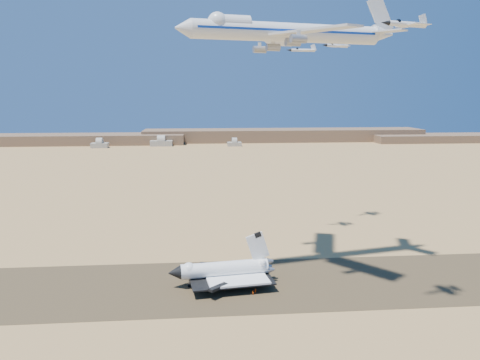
{
  "coord_description": "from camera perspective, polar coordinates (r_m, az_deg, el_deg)",
  "views": [
    {
      "loc": [
        -8.54,
        -163.16,
        69.39
      ],
      "look_at": [
        6.56,
        8.0,
        38.02
      ],
      "focal_mm": 35.0,
      "sensor_mm": 36.0,
      "label": 1
    }
  ],
  "objects": [
    {
      "name": "ridgeline",
      "position": [
        697.15,
        1.06,
        5.26
      ],
      "size": [
        960.0,
        90.0,
        18.0
      ],
      "color": "brown",
      "rests_on": "ground"
    },
    {
      "name": "chase_jet_e",
      "position": [
        255.62,
        11.68,
        15.75
      ],
      "size": [
        16.11,
        9.51,
        4.13
      ],
      "rotation": [
        0.0,
        0.0,
        0.36
      ],
      "color": "silver"
    },
    {
      "name": "runway",
      "position": [
        177.5,
        -1.93,
        -12.66
      ],
      "size": [
        600.0,
        50.0,
        0.06
      ],
      "primitive_type": "cube",
      "color": "#4F3E27",
      "rests_on": "ground"
    },
    {
      "name": "ground",
      "position": [
        177.51,
        -1.93,
        -12.67
      ],
      "size": [
        1200.0,
        1200.0,
        0.0
      ],
      "primitive_type": "plane",
      "color": "tan",
      "rests_on": "ground"
    },
    {
      "name": "crew_b",
      "position": [
        169.25,
        1.6,
        -13.54
      ],
      "size": [
        0.89,
        0.89,
        1.64
      ],
      "primitive_type": "imported",
      "rotation": [
        0.0,
        0.0,
        2.35
      ],
      "color": "#EA4E0D",
      "rests_on": "runway"
    },
    {
      "name": "chase_jet_d",
      "position": [
        231.02,
        7.62,
        15.43
      ],
      "size": [
        14.71,
        7.95,
        3.66
      ],
      "rotation": [
        0.0,
        0.0,
        0.07
      ],
      "color": "silver"
    },
    {
      "name": "chase_jet_a",
      "position": [
        149.29,
        19.62,
        17.48
      ],
      "size": [
        16.01,
        9.32,
        4.08
      ],
      "rotation": [
        0.0,
        0.0,
        0.29
      ],
      "color": "silver"
    },
    {
      "name": "crew_a",
      "position": [
        174.53,
        0.05,
        -12.77
      ],
      "size": [
        0.45,
        0.63,
        1.63
      ],
      "primitive_type": "imported",
      "rotation": [
        0.0,
        0.0,
        1.68
      ],
      "color": "#EA4E0D",
      "rests_on": "runway"
    },
    {
      "name": "hangars",
      "position": [
        647.22,
        -9.96,
        4.46
      ],
      "size": [
        200.5,
        29.5,
        30.0
      ],
      "color": "#A29F90",
      "rests_on": "ground"
    },
    {
      "name": "shuttle",
      "position": [
        176.38,
        -2.02,
        -10.99
      ],
      "size": [
        39.58,
        27.49,
        19.44
      ],
      "rotation": [
        0.0,
        0.0,
        0.13
      ],
      "color": "white",
      "rests_on": "runway"
    },
    {
      "name": "crew_c",
      "position": [
        170.14,
        1.88,
        -13.37
      ],
      "size": [
        1.2,
        0.96,
        1.83
      ],
      "primitive_type": "imported",
      "rotation": [
        0.0,
        0.0,
        2.69
      ],
      "color": "#EA4E0D",
      "rests_on": "runway"
    },
    {
      "name": "carrier_747",
      "position": [
        179.21,
        5.08,
        17.53
      ],
      "size": [
        86.39,
        65.36,
        21.46
      ],
      "rotation": [
        0.0,
        0.0,
        0.21
      ],
      "color": "silver"
    }
  ]
}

